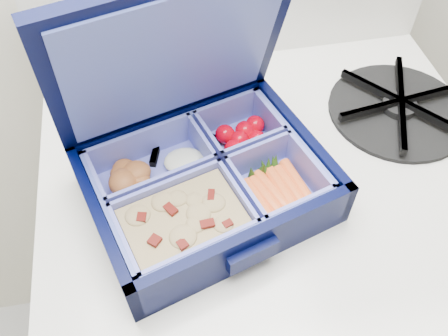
{
  "coord_description": "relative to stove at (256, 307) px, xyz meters",
  "views": [
    {
      "loc": [
        -0.26,
        1.38,
        1.25
      ],
      "look_at": [
        -0.2,
        1.69,
        0.85
      ],
      "focal_mm": 38.0,
      "sensor_mm": 36.0,
      "label": 1
    }
  ],
  "objects": [
    {
      "name": "burner_grate",
      "position": [
        0.18,
        0.06,
        0.42
      ],
      "size": [
        0.2,
        0.2,
        0.03
      ],
      "primitive_type": "cylinder",
      "rotation": [
        0.0,
        0.0,
        0.14
      ],
      "color": "black",
      "rests_on": "stove"
    },
    {
      "name": "bento_box",
      "position": [
        -0.08,
        -0.03,
        0.44
      ],
      "size": [
        0.29,
        0.25,
        0.06
      ],
      "primitive_type": null,
      "rotation": [
        0.0,
        0.0,
        0.29
      ],
      "color": "black",
      "rests_on": "stove"
    },
    {
      "name": "fork",
      "position": [
        -0.05,
        0.1,
        0.41
      ],
      "size": [
        0.07,
        0.17,
        0.01
      ],
      "primitive_type": null,
      "rotation": [
        0.0,
        0.0,
        -0.31
      ],
      "color": "silver",
      "rests_on": "stove"
    },
    {
      "name": "stove",
      "position": [
        0.0,
        0.0,
        0.0
      ],
      "size": [
        0.54,
        0.54,
        0.81
      ],
      "primitive_type": null,
      "color": "white",
      "rests_on": "floor"
    },
    {
      "name": "burner_grate_rear",
      "position": [
        -0.11,
        0.1,
        0.42
      ],
      "size": [
        0.21,
        0.21,
        0.02
      ],
      "primitive_type": "cylinder",
      "rotation": [
        0.0,
        0.0,
        0.22
      ],
      "color": "black",
      "rests_on": "stove"
    }
  ]
}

